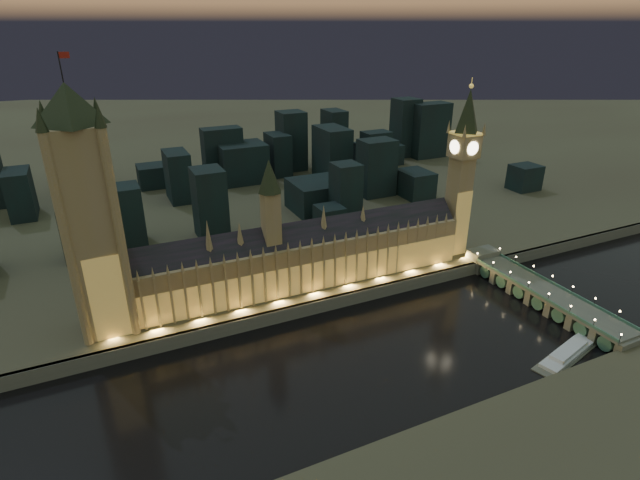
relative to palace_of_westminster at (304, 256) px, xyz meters
name	(u,v)px	position (x,y,z in m)	size (l,w,h in m)	color
ground_plane	(357,351)	(2.31, -61.74, -26.37)	(2000.00, 2000.00, 0.00)	black
north_bank	(173,140)	(2.31, 458.26, -22.37)	(2000.00, 960.00, 8.00)	#433C2C
embankment_wall	(322,305)	(2.31, -20.74, -22.37)	(2000.00, 2.50, 8.00)	#53574D
palace_of_westminster	(304,256)	(0.00, 0.00, 0.00)	(202.00, 22.44, 78.00)	#998348
victoria_tower	(88,205)	(-107.69, 0.19, 47.66)	(31.68, 31.68, 132.64)	#998348
elizabeth_tower	(463,160)	(110.31, 0.19, 45.02)	(18.00, 18.00, 113.53)	#998348
westminster_bridge	(539,293)	(121.65, -65.18, -20.39)	(19.68, 113.00, 15.90)	#53574D
river_boat	(568,353)	(94.87, -109.36, -24.81)	(50.17, 23.33, 4.50)	#53574D
city_backdrop	(267,165)	(42.94, 185.29, 4.35)	(475.34, 215.63, 71.81)	black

